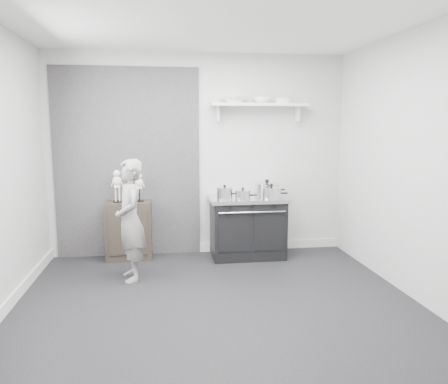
{
  "coord_description": "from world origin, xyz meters",
  "views": [
    {
      "loc": [
        -0.51,
        -4.11,
        1.74
      ],
      "look_at": [
        0.22,
        0.95,
        0.97
      ],
      "focal_mm": 35.0,
      "sensor_mm": 36.0,
      "label": 1
    }
  ],
  "objects": [
    {
      "name": "bowl_large",
      "position": [
        0.45,
        1.67,
        2.08
      ],
      "size": [
        0.34,
        0.34,
        0.08
      ],
      "primitive_type": "imported",
      "color": "white",
      "rests_on": "wall_shelf"
    },
    {
      "name": "side_cabinet",
      "position": [
        -0.95,
        1.61,
        0.38
      ],
      "size": [
        0.59,
        0.34,
        0.76
      ],
      "primitive_type": "cube",
      "color": "black",
      "rests_on": "ground"
    },
    {
      "name": "pot_front_left",
      "position": [
        0.29,
        1.36,
        0.89
      ],
      "size": [
        0.3,
        0.21,
        0.19
      ],
      "color": "silver",
      "rests_on": "stove"
    },
    {
      "name": "pot_front_center",
      "position": [
        0.51,
        1.3,
        0.87
      ],
      "size": [
        0.29,
        0.2,
        0.16
      ],
      "color": "silver",
      "rests_on": "stove"
    },
    {
      "name": "skeleton_torso",
      "position": [
        -0.8,
        1.61,
        0.98
      ],
      "size": [
        0.12,
        0.08,
        0.43
      ],
      "primitive_type": null,
      "color": "beige",
      "rests_on": "side_cabinet"
    },
    {
      "name": "stove",
      "position": [
        0.61,
        1.48,
        0.41
      ],
      "size": [
        1.01,
        0.63,
        0.81
      ],
      "color": "black",
      "rests_on": "ground"
    },
    {
      "name": "skeleton_full",
      "position": [
        -1.08,
        1.61,
        1.0
      ],
      "size": [
        0.14,
        0.09,
        0.48
      ],
      "primitive_type": null,
      "color": "beige",
      "rests_on": "side_cabinet"
    },
    {
      "name": "ground",
      "position": [
        0.0,
        0.0,
        0.0
      ],
      "size": [
        4.0,
        4.0,
        0.0
      ],
      "primitive_type": "plane",
      "color": "black",
      "rests_on": "ground"
    },
    {
      "name": "pot_back_right",
      "position": [
        0.9,
        1.58,
        0.89
      ],
      "size": [
        0.41,
        0.33,
        0.22
      ],
      "color": "silver",
      "rests_on": "stove"
    },
    {
      "name": "bowl_small",
      "position": [
        0.83,
        1.67,
        2.08
      ],
      "size": [
        0.24,
        0.24,
        0.08
      ],
      "primitive_type": "imported",
      "color": "white",
      "rests_on": "wall_shelf"
    },
    {
      "name": "plate_stack",
      "position": [
        1.13,
        1.67,
        2.07
      ],
      "size": [
        0.24,
        0.24,
        0.06
      ],
      "primitive_type": "cylinder",
      "color": "silver",
      "rests_on": "wall_shelf"
    },
    {
      "name": "room_shell",
      "position": [
        -0.09,
        0.15,
        1.64
      ],
      "size": [
        4.02,
        3.62,
        2.71
      ],
      "color": "#BCBCB9",
      "rests_on": "ground"
    },
    {
      "name": "pot_front_right",
      "position": [
        0.89,
        1.32,
        0.89
      ],
      "size": [
        0.35,
        0.27,
        0.2
      ],
      "color": "silver",
      "rests_on": "stove"
    },
    {
      "name": "child",
      "position": [
        -0.87,
        0.8,
        0.69
      ],
      "size": [
        0.44,
        0.56,
        1.38
      ],
      "primitive_type": "imported",
      "rotation": [
        0.0,
        0.0,
        -1.34
      ],
      "color": "gray",
      "rests_on": "ground"
    },
    {
      "name": "wall_shelf",
      "position": [
        0.8,
        1.68,
        2.01
      ],
      "size": [
        1.3,
        0.26,
        0.24
      ],
      "color": "silver",
      "rests_on": "room_shell"
    }
  ]
}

